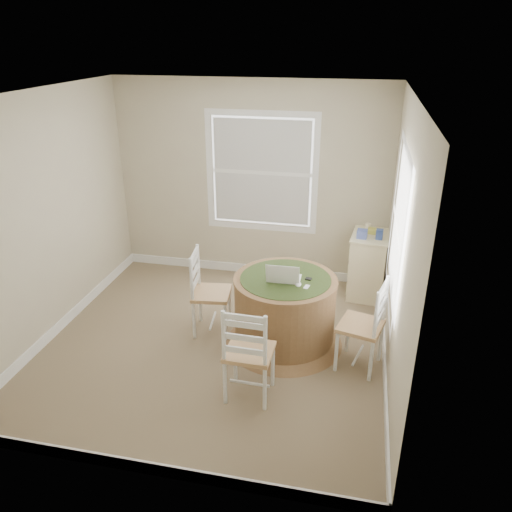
% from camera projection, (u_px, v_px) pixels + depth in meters
% --- Properties ---
extents(room, '(3.64, 3.64, 2.64)m').
position_uv_depth(room, '(231.00, 228.00, 5.00)').
color(room, '#816952').
rests_on(room, ground).
extents(round_table, '(1.26, 1.26, 0.78)m').
position_uv_depth(round_table, '(285.00, 308.00, 5.28)').
color(round_table, brown).
rests_on(round_table, ground).
extents(chair_left, '(0.45, 0.47, 0.95)m').
position_uv_depth(chair_left, '(212.00, 293.00, 5.48)').
color(chair_left, white).
rests_on(chair_left, ground).
extents(chair_near, '(0.43, 0.41, 0.95)m').
position_uv_depth(chair_near, '(249.00, 351.00, 4.48)').
color(chair_near, white).
rests_on(chair_near, ground).
extents(chair_right, '(0.49, 0.51, 0.95)m').
position_uv_depth(chair_right, '(361.00, 325.00, 4.88)').
color(chair_right, white).
rests_on(chair_right, ground).
extents(laptop, '(0.34, 0.31, 0.24)m').
position_uv_depth(laptop, '(284.00, 278.00, 5.09)').
color(laptop, white).
rests_on(laptop, round_table).
extents(mouse, '(0.08, 0.11, 0.03)m').
position_uv_depth(mouse, '(298.00, 284.00, 5.00)').
color(mouse, white).
rests_on(mouse, round_table).
extents(phone, '(0.06, 0.10, 0.02)m').
position_uv_depth(phone, '(307.00, 287.00, 4.96)').
color(phone, '#B7BABF').
rests_on(phone, round_table).
extents(keys, '(0.07, 0.06, 0.02)m').
position_uv_depth(keys, '(308.00, 279.00, 5.11)').
color(keys, black).
rests_on(keys, round_table).
extents(corner_chest, '(0.52, 0.66, 0.82)m').
position_uv_depth(corner_chest, '(368.00, 265.00, 6.28)').
color(corner_chest, beige).
rests_on(corner_chest, ground).
extents(tissue_box, '(0.13, 0.13, 0.10)m').
position_uv_depth(tissue_box, '(361.00, 234.00, 6.00)').
color(tissue_box, '#5266BD').
rests_on(tissue_box, corner_chest).
extents(box_yellow, '(0.16, 0.11, 0.06)m').
position_uv_depth(box_yellow, '(374.00, 231.00, 6.15)').
color(box_yellow, gold).
rests_on(box_yellow, corner_chest).
extents(box_blue, '(0.09, 0.09, 0.12)m').
position_uv_depth(box_blue, '(380.00, 235.00, 5.96)').
color(box_blue, '#2F478F').
rests_on(box_blue, corner_chest).
extents(cup_cream, '(0.07, 0.07, 0.09)m').
position_uv_depth(cup_cream, '(368.00, 226.00, 6.25)').
color(cup_cream, beige).
rests_on(cup_cream, corner_chest).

